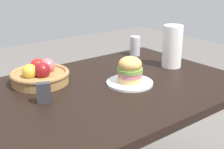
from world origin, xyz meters
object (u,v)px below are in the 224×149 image
(soda_can, at_px, (135,46))
(paper_towel_roll, at_px, (172,46))
(sandwich, at_px, (130,70))
(plate, at_px, (130,83))
(fruit_basket, at_px, (40,75))
(napkin_holder, at_px, (44,93))

(soda_can, relative_size, paper_towel_roll, 0.53)
(paper_towel_roll, bearing_deg, sandwich, -170.39)
(plate, xyz_separation_m, paper_towel_roll, (0.37, 0.06, 0.11))
(soda_can, distance_m, paper_towel_roll, 0.31)
(plate, bearing_deg, sandwich, 0.00)
(plate, xyz_separation_m, fruit_basket, (-0.34, 0.28, 0.04))
(plate, height_order, paper_towel_roll, paper_towel_roll)
(sandwich, relative_size, napkin_holder, 1.43)
(sandwich, height_order, paper_towel_roll, paper_towel_roll)
(plate, distance_m, paper_towel_roll, 0.40)
(fruit_basket, height_order, paper_towel_roll, paper_towel_roll)
(paper_towel_roll, xyz_separation_m, napkin_holder, (-0.81, -0.01, -0.07))
(sandwich, relative_size, paper_towel_roll, 0.54)
(plate, xyz_separation_m, soda_can, (0.37, 0.37, 0.06))
(paper_towel_roll, height_order, napkin_holder, paper_towel_roll)
(fruit_basket, distance_m, napkin_holder, 0.24)
(paper_towel_roll, bearing_deg, plate, -170.39)
(plate, bearing_deg, napkin_holder, 172.36)
(fruit_basket, height_order, napkin_holder, fruit_basket)
(soda_can, bearing_deg, sandwich, -134.77)
(paper_towel_roll, relative_size, napkin_holder, 2.67)
(sandwich, height_order, fruit_basket, sandwich)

